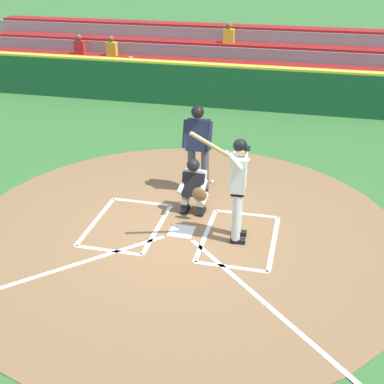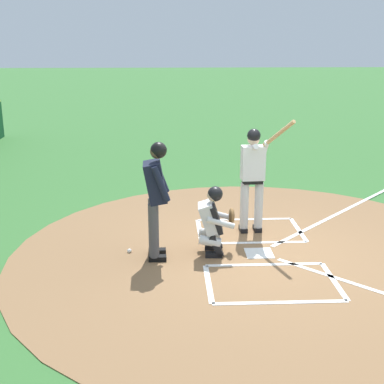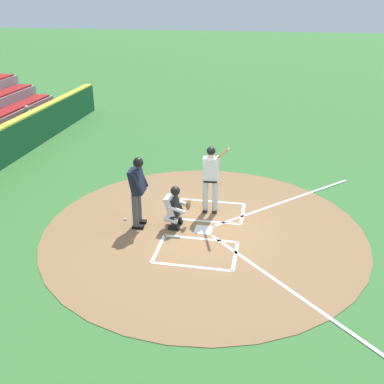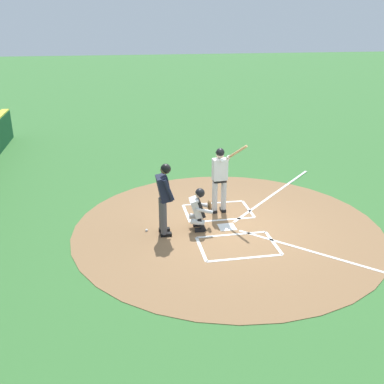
# 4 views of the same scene
# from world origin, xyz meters

# --- Properties ---
(ground_plane) EXTENTS (120.00, 120.00, 0.00)m
(ground_plane) POSITION_xyz_m (0.00, 0.00, 0.00)
(ground_plane) COLOR #387033
(dirt_circle) EXTENTS (8.00, 8.00, 0.01)m
(dirt_circle) POSITION_xyz_m (0.00, 0.00, 0.01)
(dirt_circle) COLOR olive
(dirt_circle) RESTS_ON ground
(home_plate_and_chalk) EXTENTS (7.93, 4.91, 0.01)m
(home_plate_and_chalk) POSITION_xyz_m (0.00, 0.88, 0.01)
(home_plate_and_chalk) COLOR white
(home_plate_and_chalk) RESTS_ON dirt_circle
(batter) EXTENTS (0.91, 0.75, 2.13)m
(batter) POSITION_xyz_m (-0.99, 0.03, 1.10)
(batter) COLOR silver
(batter) RESTS_ON ground
(catcher) EXTENTS (0.59, 0.63, 1.13)m
(catcher) POSITION_xyz_m (-0.06, -0.74, 0.59)
(catcher) COLOR black
(catcher) RESTS_ON ground
(plate_umpire) EXTENTS (0.59, 0.42, 1.86)m
(plate_umpire) POSITION_xyz_m (0.08, -1.65, 1.08)
(plate_umpire) COLOR #4C4C51
(plate_umpire) RESTS_ON ground
(baseball) EXTENTS (0.07, 0.07, 0.07)m
(baseball) POSITION_xyz_m (-0.13, -2.10, 0.04)
(baseball) COLOR white
(baseball) RESTS_ON ground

